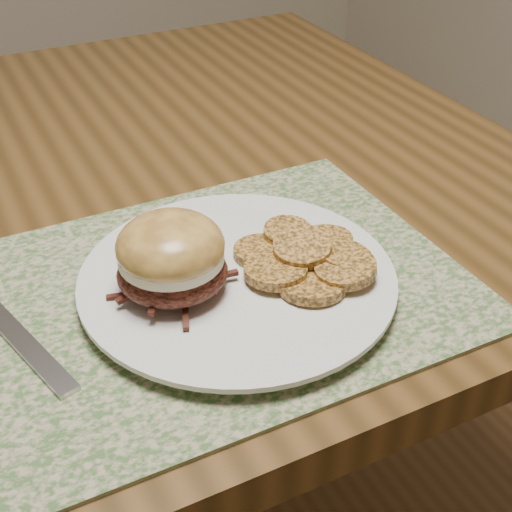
{
  "coord_description": "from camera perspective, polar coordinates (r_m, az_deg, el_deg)",
  "views": [
    {
      "loc": [
        0.09,
        -0.72,
        1.14
      ],
      "look_at": [
        0.31,
        -0.28,
        0.79
      ],
      "focal_mm": 50.0,
      "sensor_mm": 36.0,
      "label": 1
    }
  ],
  "objects": [
    {
      "name": "fork",
      "position": [
        0.62,
        -19.42,
        -5.12
      ],
      "size": [
        0.07,
        0.21,
        0.0
      ],
      "rotation": [
        0.0,
        0.0,
        0.27
      ],
      "color": "silver",
      "rests_on": "placemat"
    },
    {
      "name": "pork_sandwich",
      "position": [
        0.58,
        -6.8,
        -0.09
      ],
      "size": [
        0.12,
        0.11,
        0.07
      ],
      "rotation": [
        0.0,
        0.0,
        -0.33
      ],
      "color": "black",
      "rests_on": "dinner_plate"
    },
    {
      "name": "roasted_potatoes",
      "position": [
        0.62,
        4.09,
        -0.19
      ],
      "size": [
        0.13,
        0.14,
        0.03
      ],
      "color": "#B87E36",
      "rests_on": "dinner_plate"
    },
    {
      "name": "placemat",
      "position": [
        0.63,
        -4.08,
        -2.84
      ],
      "size": [
        0.45,
        0.33,
        0.0
      ],
      "primitive_type": "cube",
      "color": "#416232",
      "rests_on": "dining_table"
    },
    {
      "name": "dinner_plate",
      "position": [
        0.62,
        -1.48,
        -2.03
      ],
      "size": [
        0.26,
        0.26,
        0.02
      ],
      "primitive_type": "cylinder",
      "color": "silver",
      "rests_on": "placemat"
    }
  ]
}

